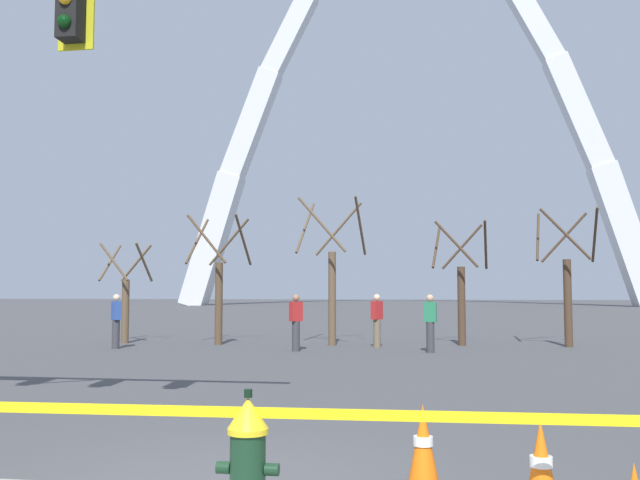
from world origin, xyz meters
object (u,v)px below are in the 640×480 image
Objects in this scene: pedestrian_standing_center at (116,321)px; pedestrian_walking_right at (430,323)px; pedestrian_walking_left at (296,322)px; fire_hydrant at (248,462)px; pedestrian_near_trees at (377,320)px; traffic_cone_by_hydrant at (541,469)px; traffic_cone_curb_edge at (423,448)px; monument_arch at (409,125)px.

pedestrian_walking_right is at bearing 0.50° from pedestrian_standing_center.
pedestrian_walking_left and pedestrian_walking_right have the same top height.
pedestrian_standing_center and pedestrian_walking_right have the same top height.
pedestrian_standing_center reaches higher than fire_hydrant.
pedestrian_walking_left is 1.00× the size of pedestrian_walking_right.
fire_hydrant is at bearing -89.28° from pedestrian_near_trees.
fire_hydrant is 1.36× the size of traffic_cone_by_hydrant.
traffic_cone_by_hydrant is 14.45m from pedestrian_walking_left.
fire_hydrant is 2.21m from traffic_cone_by_hydrant.
pedestrian_walking_left is (-4.50, 13.73, 0.46)m from traffic_cone_by_hydrant.
pedestrian_walking_right reaches higher than traffic_cone_curb_edge.
traffic_cone_by_hydrant is at bearing -54.36° from pedestrian_standing_center.
traffic_cone_curb_edge is 15.97m from pedestrian_standing_center.
fire_hydrant reaches higher than traffic_cone_curb_edge.
pedestrian_standing_center is 7.69m from pedestrian_near_trees.
pedestrian_near_trees is at bearing 95.64° from traffic_cone_curb_edge.
pedestrian_near_trees reaches higher than fire_hydrant.
fire_hydrant is 1.70m from traffic_cone_curb_edge.
pedestrian_standing_center and pedestrian_near_trees have the same top height.
traffic_cone_by_hydrant and traffic_cone_curb_edge have the same top height.
monument_arch is 59.63m from pedestrian_standing_center.
fire_hydrant is 14.49m from pedestrian_walking_right.
pedestrian_standing_center is at bearing -168.91° from pedestrian_near_trees.
traffic_cone_curb_edge is 13.63m from pedestrian_walking_left.
fire_hydrant is 73.02m from monument_arch.
traffic_cone_by_hydrant is at bearing 14.72° from fire_hydrant.
monument_arch reaches higher than pedestrian_walking_left.
monument_arch is (-1.78, 69.28, 19.36)m from traffic_cone_curb_edge.
fire_hydrant is at bearing -61.64° from pedestrian_standing_center.
pedestrian_walking_right is 1.00× the size of pedestrian_near_trees.
pedestrian_standing_center is at bearing 179.42° from pedestrian_walking_left.
pedestrian_walking_right is (1.37, 14.43, 0.35)m from fire_hydrant.
traffic_cone_curb_edge is at bearing -90.50° from pedestrian_walking_right.
pedestrian_walking_right is at bearing -88.06° from monument_arch.
traffic_cone_curb_edge is 0.46× the size of pedestrian_near_trees.
pedestrian_walking_left is 2.65m from pedestrian_near_trees.
traffic_cone_curb_edge is (-0.89, 0.59, 0.00)m from traffic_cone_by_hydrant.
fire_hydrant is 0.62× the size of pedestrian_walking_left.
pedestrian_standing_center is at bearing 124.28° from traffic_cone_curb_edge.
traffic_cone_by_hydrant is 0.46× the size of pedestrian_walking_right.
monument_arch is at bearing 82.67° from pedestrian_standing_center.
pedestrian_standing_center is 1.00× the size of pedestrian_near_trees.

